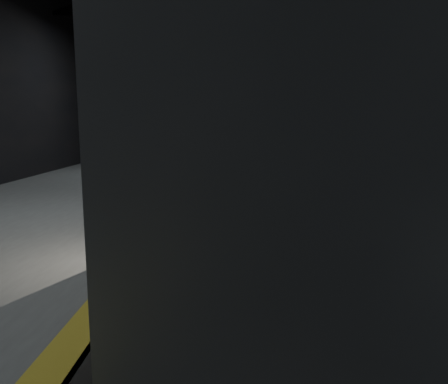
{
  "coord_description": "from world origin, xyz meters",
  "views": [
    {
      "loc": [
        -1.05,
        -12.18,
        3.85
      ],
      "look_at": [
        -1.49,
        -0.82,
        2.0
      ],
      "focal_mm": 35.0,
      "sensor_mm": 36.0,
      "label": 1
    }
  ],
  "objects": [
    {
      "name": "woman",
      "position": [
        -3.8,
        -0.67,
        1.89
      ],
      "size": [
        0.69,
        0.49,
        1.79
      ],
      "primitive_type": "imported",
      "rotation": [
        0.0,
        0.0,
        0.09
      ],
      "color": "#917458",
      "rests_on": "platform_left"
    },
    {
      "name": "track",
      "position": [
        0.0,
        0.0,
        0.07
      ],
      "size": [
        2.4,
        43.0,
        0.24
      ],
      "color": "#3F3328",
      "rests_on": "ground"
    },
    {
      "name": "train",
      "position": [
        -0.0,
        -0.1,
        3.2
      ],
      "size": [
        3.21,
        21.46,
        5.74
      ],
      "color": "#93969A",
      "rests_on": "ground"
    },
    {
      "name": "tactile_strip",
      "position": [
        -3.25,
        0.0,
        1.0
      ],
      "size": [
        0.5,
        43.8,
        0.01
      ],
      "primitive_type": "cube",
      "color": "olive",
      "rests_on": "platform_left"
    },
    {
      "name": "platform_left",
      "position": [
        -7.5,
        0.0,
        0.5
      ],
      "size": [
        9.0,
        43.8,
        1.0
      ],
      "primitive_type": "cube",
      "color": "#4C4C4A",
      "rests_on": "ground"
    },
    {
      "name": "ground",
      "position": [
        0.0,
        0.0,
        0.0
      ],
      "size": [
        44.0,
        44.0,
        0.0
      ],
      "primitive_type": "plane",
      "color": "black",
      "rests_on": "ground"
    }
  ]
}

